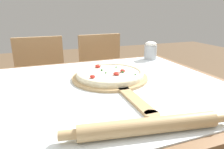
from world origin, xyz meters
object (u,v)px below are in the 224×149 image
(pizza_peel, at_px, (112,79))
(rolling_pin, at_px, (149,126))
(chair_right, at_px, (104,78))
(flour_cup, at_px, (150,50))
(pizza, at_px, (110,74))
(chair_left, at_px, (43,85))

(pizza_peel, relative_size, rolling_pin, 1.26)
(chair_right, bearing_deg, rolling_pin, -105.98)
(pizza_peel, height_order, flour_cup, flour_cup)
(pizza_peel, bearing_deg, pizza, 90.26)
(chair_right, bearing_deg, flour_cup, -70.31)
(rolling_pin, height_order, flour_cup, flour_cup)
(rolling_pin, xyz_separation_m, chair_left, (-0.26, 1.20, -0.27))
(pizza, bearing_deg, rolling_pin, -96.59)
(pizza, relative_size, chair_left, 0.37)
(pizza, relative_size, flour_cup, 2.68)
(pizza_peel, bearing_deg, rolling_pin, -97.00)
(pizza_peel, xyz_separation_m, chair_right, (0.20, 0.76, -0.26))
(flour_cup, bearing_deg, chair_left, 148.16)
(pizza_peel, height_order, chair_right, chair_right)
(pizza, distance_m, flour_cup, 0.49)
(pizza, xyz_separation_m, chair_right, (0.20, 0.73, -0.28))
(pizza, bearing_deg, chair_left, 113.27)
(rolling_pin, xyz_separation_m, chair_right, (0.26, 1.20, -0.27))
(pizza, distance_m, rolling_pin, 0.47)
(pizza_peel, relative_size, flour_cup, 4.93)
(pizza_peel, height_order, pizza, pizza)
(pizza_peel, relative_size, pizza, 1.84)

